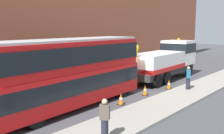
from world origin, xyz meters
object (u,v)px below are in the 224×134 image
Objects in this scene: traffic_cone_midway at (145,91)px; recovery_tow_truck at (166,60)px; traffic_cone_near_truck at (169,85)px; traffic_cone_near_bus at (121,99)px; pedestrian_bystander at (188,78)px; double_decker_bus at (69,71)px; pedestrian_onlooker at (105,120)px.

recovery_tow_truck is at bearing 15.94° from traffic_cone_midway.
traffic_cone_near_bus is at bearing 177.62° from traffic_cone_near_truck.
pedestrian_bystander is 6.27m from traffic_cone_near_bus.
pedestrian_onlooker is (-2.43, -4.78, -1.25)m from double_decker_bus.
double_decker_bus reaches higher than pedestrian_bystander.
double_decker_bus is at bearing 161.48° from traffic_cone_midway.
traffic_cone_near_bus is 1.00× the size of traffic_cone_midway.
recovery_tow_truck is 6.77m from traffic_cone_midway.
recovery_tow_truck is 14.16× the size of traffic_cone_near_bus.
recovery_tow_truck is at bearing -75.06° from pedestrian_bystander.
pedestrian_bystander is at bearing -22.98° from pedestrian_onlooker.
double_decker_bus is 6.51× the size of pedestrian_onlooker.
recovery_tow_truck is 14.97m from pedestrian_onlooker.
double_decker_bus is 15.46× the size of traffic_cone_near_truck.
pedestrian_bystander is 2.38× the size of traffic_cone_midway.
traffic_cone_near_bus is 5.79m from traffic_cone_near_truck.
traffic_cone_near_truck is at bearing -17.28° from double_decker_bus.
pedestrian_bystander is (-3.30, -3.62, -0.77)m from recovery_tow_truck.
double_decker_bus is 5.50m from pedestrian_onlooker.
pedestrian_onlooker is 8.37m from traffic_cone_midway.
traffic_cone_midway is 2.86m from traffic_cone_near_truck.
double_decker_bus is 15.46× the size of traffic_cone_midway.
recovery_tow_truck is at bearing 31.74° from traffic_cone_near_truck.
pedestrian_onlooker is at bearing -159.08° from traffic_cone_midway.
pedestrian_onlooker is 2.38× the size of traffic_cone_near_bus.
pedestrian_bystander is 3.61m from traffic_cone_midway.
traffic_cone_near_bus is (2.42, -1.92, -1.89)m from double_decker_bus.
double_decker_bus is (-11.73, -0.02, 0.47)m from recovery_tow_truck.
pedestrian_bystander is 2.38× the size of traffic_cone_near_bus.
traffic_cone_midway is at bearing -21.07° from double_decker_bus.
traffic_cone_midway is 1.00× the size of traffic_cone_near_truck.
traffic_cone_midway is at bearing 172.77° from traffic_cone_near_truck.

